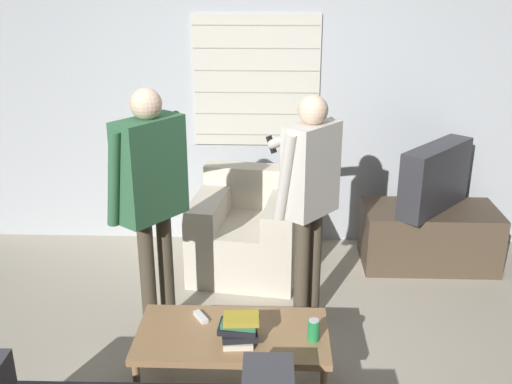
{
  "coord_description": "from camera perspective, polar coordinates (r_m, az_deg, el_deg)",
  "views": [
    {
      "loc": [
        0.21,
        -3.03,
        2.36
      ],
      "look_at": [
        0.08,
        0.56,
        1.0
      ],
      "focal_mm": 42.0,
      "sensor_mm": 36.0,
      "label": 1
    }
  ],
  "objects": [
    {
      "name": "spare_remote",
      "position": [
        3.6,
        -5.29,
        -11.76
      ],
      "size": [
        0.1,
        0.13,
        0.02
      ],
      "rotation": [
        0.0,
        0.0,
        0.55
      ],
      "color": "white",
      "rests_on": "coffee_table"
    },
    {
      "name": "tv_stand",
      "position": [
        5.21,
        16.12,
        -4.08
      ],
      "size": [
        1.09,
        0.55,
        0.5
      ],
      "color": "#4C3D2D",
      "rests_on": "ground_plane"
    },
    {
      "name": "tv",
      "position": [
        5.02,
        16.67,
        1.32
      ],
      "size": [
        0.69,
        0.74,
        0.54
      ],
      "rotation": [
        0.0,
        0.0,
        3.99
      ],
      "color": "#2D2D33",
      "rests_on": "tv_stand"
    },
    {
      "name": "armchair_beige",
      "position": [
        4.9,
        -0.75,
        -3.69
      ],
      "size": [
        0.94,
        0.95,
        0.8
      ],
      "rotation": [
        0.0,
        0.0,
        3.0
      ],
      "color": "beige",
      "rests_on": "ground_plane"
    },
    {
      "name": "soda_can",
      "position": [
        3.39,
        5.51,
        -12.95
      ],
      "size": [
        0.07,
        0.07,
        0.13
      ],
      "color": "#238E47",
      "rests_on": "coffee_table"
    },
    {
      "name": "wall_back",
      "position": [
        5.18,
        -0.3,
        8.68
      ],
      "size": [
        5.2,
        0.08,
        2.55
      ],
      "color": "#ADB2B7",
      "rests_on": "ground_plane"
    },
    {
      "name": "person_right_standing",
      "position": [
        3.94,
        5.07,
        0.65
      ],
      "size": [
        0.51,
        0.76,
        1.61
      ],
      "rotation": [
        0.0,
        0.0,
        0.87
      ],
      "color": "#4C4233",
      "rests_on": "ground_plane"
    },
    {
      "name": "book_stack",
      "position": [
        3.36,
        -1.6,
        -12.87
      ],
      "size": [
        0.23,
        0.19,
        0.16
      ],
      "color": "beige",
      "rests_on": "coffee_table"
    },
    {
      "name": "coffee_table",
      "position": [
        3.49,
        -2.25,
        -13.75
      ],
      "size": [
        1.09,
        0.56,
        0.42
      ],
      "color": "#9E754C",
      "rests_on": "ground_plane"
    },
    {
      "name": "ground_plane",
      "position": [
        3.85,
        -1.58,
        -17.11
      ],
      "size": [
        16.0,
        16.0,
        0.0
      ],
      "primitive_type": "plane",
      "color": "#B2A893"
    },
    {
      "name": "person_left_standing",
      "position": [
        3.81,
        -10.05,
        0.67
      ],
      "size": [
        0.54,
        0.81,
        1.69
      ],
      "rotation": [
        0.0,
        0.0,
        0.93
      ],
      "color": "#4C4233",
      "rests_on": "ground_plane"
    }
  ]
}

